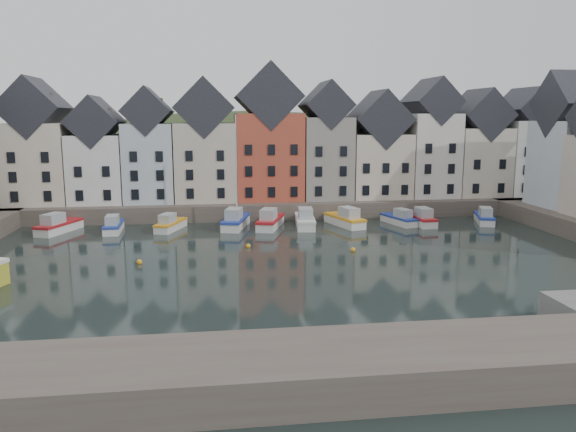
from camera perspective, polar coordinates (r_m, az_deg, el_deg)
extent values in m
plane|color=black|center=(49.00, 1.24, -5.20)|extent=(260.00, 260.00, 0.00)
cube|color=#4F443D|center=(77.96, -2.18, 1.28)|extent=(90.00, 16.00, 2.00)
cube|color=#4F443D|center=(27.54, -12.88, -15.82)|extent=(50.00, 6.00, 2.00)
ellipsoid|color=#29381C|center=(107.50, -3.47, -6.66)|extent=(153.60, 70.40, 64.00)
sphere|color=black|center=(97.93, -11.64, 7.41)|extent=(5.77, 5.77, 5.77)
sphere|color=black|center=(112.27, 9.07, 7.51)|extent=(5.27, 5.27, 5.27)
sphere|color=black|center=(108.35, 13.62, 7.14)|extent=(5.07, 5.07, 5.07)
sphere|color=black|center=(104.28, 4.32, 7.25)|extent=(5.01, 5.01, 5.01)
sphere|color=black|center=(107.83, -24.14, 5.83)|extent=(3.94, 3.94, 3.94)
sphere|color=black|center=(112.85, 10.84, 7.43)|extent=(5.21, 5.21, 5.21)
sphere|color=black|center=(105.85, -2.64, 7.58)|extent=(5.45, 5.45, 5.45)
sphere|color=black|center=(105.35, 17.82, 6.49)|extent=(4.49, 4.49, 4.49)
cube|color=beige|center=(78.02, -23.99, 4.89)|extent=(7.67, 8.00, 10.07)
cube|color=black|center=(77.81, -24.36, 9.98)|extent=(7.67, 8.16, 7.67)
cube|color=white|center=(76.38, -18.70, 4.58)|extent=(6.56, 8.00, 8.61)
cube|color=black|center=(76.09, -18.95, 9.03)|extent=(6.56, 8.16, 6.56)
cube|color=silver|center=(75.35, -13.83, 5.29)|extent=(6.20, 8.00, 10.02)
cube|color=black|center=(75.12, -14.04, 10.27)|extent=(6.20, 8.16, 6.20)
cube|color=beige|center=(74.93, -8.40, 5.47)|extent=(7.70, 8.00, 10.08)
cube|color=black|center=(74.70, -8.54, 10.79)|extent=(7.70, 8.16, 7.70)
cube|color=#B54933|center=(75.25, -2.01, 6.05)|extent=(8.69, 8.00, 11.28)
cube|color=black|center=(75.10, -2.05, 11.99)|extent=(8.69, 8.16, 8.69)
cube|color=gray|center=(76.41, 3.78, 5.91)|extent=(6.43, 8.00, 10.78)
cube|color=black|center=(76.23, 3.84, 11.15)|extent=(6.43, 8.16, 6.43)
cube|color=beige|center=(78.28, 9.03, 5.09)|extent=(7.88, 8.00, 8.56)
cube|color=black|center=(77.99, 9.16, 9.65)|extent=(7.88, 8.16, 7.88)
cube|color=silver|center=(80.59, 14.09, 6.02)|extent=(6.50, 8.00, 11.27)
cube|color=black|center=(80.44, 14.32, 11.17)|extent=(6.50, 8.16, 6.50)
cube|color=beige|center=(83.50, 18.56, 5.26)|extent=(7.23, 8.00, 9.32)
cube|color=black|center=(83.27, 18.81, 9.69)|extent=(7.23, 8.16, 7.23)
cube|color=white|center=(86.71, 22.66, 5.50)|extent=(6.18, 8.00, 10.32)
cube|color=black|center=(86.52, 22.97, 9.91)|extent=(6.18, 8.16, 6.18)
cube|color=silver|center=(76.67, 26.88, 4.71)|extent=(7.47, 8.00, 10.38)
sphere|color=orange|center=(56.26, -4.07, -3.06)|extent=(0.50, 0.50, 0.50)
sphere|color=orange|center=(54.90, 6.63, -3.43)|extent=(0.50, 0.50, 0.50)
sphere|color=orange|center=(51.73, -14.86, -4.55)|extent=(0.50, 0.50, 0.50)
cube|color=silver|center=(68.51, -22.20, -1.22)|extent=(4.17, 6.71, 1.18)
cube|color=#A9181E|center=(68.39, -22.24, -0.69)|extent=(4.32, 6.87, 0.27)
cube|color=#A0A6A8|center=(67.52, -22.76, -0.30)|extent=(2.35, 2.95, 1.29)
cube|color=silver|center=(66.79, -17.28, -1.24)|extent=(1.90, 5.72, 1.04)
cube|color=#21389B|center=(66.69, -17.31, -0.76)|extent=(2.00, 5.83, 0.24)
cube|color=#A0A6A8|center=(65.76, -17.43, -0.42)|extent=(1.40, 2.31, 1.13)
cube|color=silver|center=(66.15, -11.81, -1.10)|extent=(3.52, 5.91, 1.04)
cube|color=orange|center=(66.04, -11.83, -0.62)|extent=(3.64, 6.05, 0.24)
cube|color=#A0A6A8|center=(65.18, -12.15, -0.27)|extent=(2.01, 2.58, 1.13)
cube|color=silver|center=(66.34, -5.32, -0.84)|extent=(3.72, 7.17, 1.26)
cube|color=#21389B|center=(66.21, -5.33, -0.25)|extent=(3.87, 7.34, 0.29)
cube|color=#A0A6A8|center=(65.10, -5.53, 0.18)|extent=(2.24, 3.07, 1.38)
cylinder|color=silver|center=(66.10, -5.29, 4.79)|extent=(0.16, 0.16, 12.61)
cube|color=silver|center=(66.11, -1.81, -0.85)|extent=(3.98, 6.98, 1.23)
cube|color=#A9181E|center=(65.99, -1.81, -0.28)|extent=(4.13, 7.14, 0.28)
cube|color=#A0A6A8|center=(64.91, -2.00, 0.15)|extent=(2.31, 3.03, 1.34)
cube|color=silver|center=(66.62, 1.73, -0.76)|extent=(2.71, 6.92, 1.24)
cube|color=silver|center=(66.50, 1.73, -0.19)|extent=(2.83, 7.07, 0.28)
cube|color=#A0A6A8|center=(65.38, 1.79, 0.24)|extent=(1.84, 2.85, 1.35)
cube|color=silver|center=(67.62, 5.75, -0.65)|extent=(3.86, 6.90, 1.21)
cube|color=orange|center=(67.50, 5.76, -0.10)|extent=(4.01, 7.06, 0.28)
cube|color=#A0A6A8|center=(66.55, 6.20, 0.32)|extent=(2.26, 2.98, 1.32)
cube|color=silver|center=(69.52, 11.17, -0.55)|extent=(3.17, 5.82, 1.02)
cube|color=#21389B|center=(69.42, 11.18, -0.10)|extent=(3.29, 5.95, 0.23)
cube|color=#A0A6A8|center=(68.65, 11.60, 0.25)|extent=(1.87, 2.50, 1.11)
cube|color=silver|center=(69.85, 13.26, -0.55)|extent=(2.10, 6.25, 1.13)
cube|color=#A9181E|center=(69.74, 13.28, -0.05)|extent=(2.21, 6.38, 0.26)
cube|color=#A0A6A8|center=(68.80, 13.61, 0.32)|extent=(1.54, 2.53, 1.24)
cube|color=silver|center=(73.14, 19.29, -0.40)|extent=(3.51, 6.03, 1.06)
cube|color=#21389B|center=(73.05, 19.32, 0.05)|extent=(3.64, 6.17, 0.24)
cube|color=#A0A6A8|center=(72.11, 19.44, 0.39)|extent=(2.03, 2.63, 1.16)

